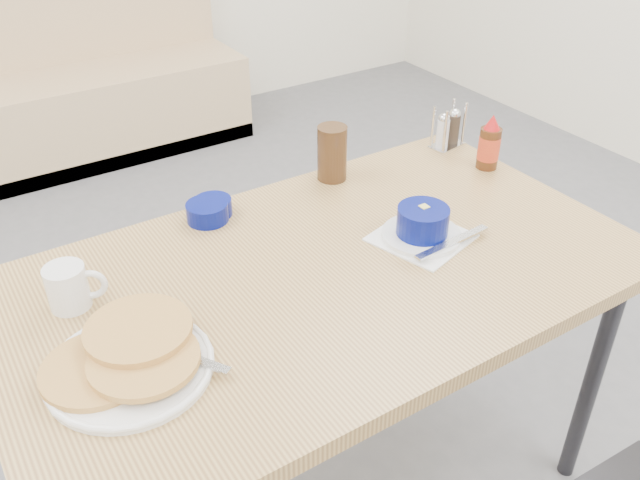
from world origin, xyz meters
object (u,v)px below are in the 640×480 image
pancake_plate (128,360)px  condiment_caddy (448,132)px  creamer_bowl (207,212)px  butter_bowl (213,207)px  coffee_mug (69,286)px  dining_table (325,291)px  booth_bench (55,92)px  amber_tumbler (332,153)px  syrup_bottle (489,145)px  grits_setting (423,226)px

pancake_plate → condiment_caddy: bearing=19.6°
creamer_bowl → butter_bowl: creamer_bowl is taller
pancake_plate → coffee_mug: size_ratio=2.59×
coffee_mug → dining_table: bearing=-18.9°
creamer_bowl → condiment_caddy: bearing=0.1°
pancake_plate → booth_bench: bearing=79.9°
dining_table → butter_bowl: (-0.10, 0.34, 0.08)m
butter_bowl → creamer_bowl: bearing=-143.1°
pancake_plate → amber_tumbler: size_ratio=2.02×
pancake_plate → amber_tumbler: (0.71, 0.41, 0.05)m
pancake_plate → butter_bowl: (0.36, 0.41, -0.00)m
coffee_mug → creamer_bowl: size_ratio=1.15×
booth_bench → amber_tumbler: size_ratio=12.83×
butter_bowl → syrup_bottle: size_ratio=0.60×
coffee_mug → grits_setting: bearing=-14.2°
dining_table → butter_bowl: size_ratio=15.12×
pancake_plate → creamer_bowl: pancake_plate is taller
butter_bowl → amber_tumbler: size_ratio=0.62×
syrup_bottle → coffee_mug: bearing=179.6°
booth_bench → grits_setting: bearing=-84.3°
grits_setting → butter_bowl: grits_setting is taller
grits_setting → condiment_caddy: size_ratio=2.05×
booth_bench → coffee_mug: bearing=-101.8°
booth_bench → grits_setting: size_ratio=7.28×
butter_bowl → syrup_bottle: 0.77m
creamer_bowl → amber_tumbler: amber_tumbler is taller
booth_bench → grits_setting: (0.26, -2.56, 0.45)m
amber_tumbler → dining_table: bearing=-125.8°
dining_table → condiment_caddy: 0.73m
dining_table → amber_tumbler: amber_tumbler is taller
grits_setting → amber_tumbler: amber_tumbler is taller
creamer_bowl → grits_setting: bearing=-42.0°
grits_setting → creamer_bowl: grits_setting is taller
butter_bowl → amber_tumbler: 0.35m
pancake_plate → syrup_bottle: syrup_bottle is taller
amber_tumbler → condiment_caddy: 0.40m
pancake_plate → grits_setting: size_ratio=1.15×
amber_tumbler → syrup_bottle: syrup_bottle is taller
coffee_mug → amber_tumbler: 0.76m
pancake_plate → condiment_caddy: condiment_caddy is taller
pancake_plate → dining_table: bearing=8.3°
dining_table → grits_setting: bearing=-4.7°
booth_bench → amber_tumbler: 2.26m
booth_bench → pancake_plate: size_ratio=6.34×
dining_table → booth_bench: bearing=90.0°
amber_tumbler → condiment_caddy: amber_tumbler is taller
creamer_bowl → amber_tumbler: bearing=2.6°
grits_setting → syrup_bottle: (0.38, 0.18, 0.03)m
coffee_mug → syrup_bottle: (1.13, -0.01, 0.02)m
grits_setting → syrup_bottle: syrup_bottle is taller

